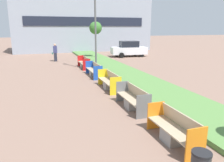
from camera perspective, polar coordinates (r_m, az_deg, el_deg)
planter_grass_strip at (r=12.19m, az=11.22°, el=-2.14°), size 2.80×120.00×0.18m
building_backdrop at (r=35.00m, az=-7.81°, el=14.36°), size 19.78×7.45×7.68m
bench_orange_frame at (r=6.93m, az=15.83°, el=-12.45°), size 0.65×2.08×0.94m
bench_grey_frame at (r=9.35m, az=5.47°, el=-5.00°), size 0.65×2.25×0.94m
bench_yellow_frame at (r=12.25m, az=-0.67°, el=-0.41°), size 0.65×2.36×0.94m
bench_blue_frame at (r=15.56m, az=-4.68°, el=2.60°), size 0.65×2.47×0.94m
bench_red_frame at (r=18.95m, az=-7.28°, el=4.53°), size 0.65×2.43×0.94m
street_lamp_post at (r=17.21m, az=-4.43°, el=18.75°), size 0.24×0.44×8.99m
sapling_tree_far at (r=24.63m, az=-4.32°, el=13.61°), size 1.37×1.37×4.05m
pedestrian_walking at (r=23.27m, az=-14.63°, el=7.27°), size 0.53×0.24×1.81m
parked_car_distant at (r=26.46m, az=4.43°, el=8.35°), size 4.39×2.28×1.86m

